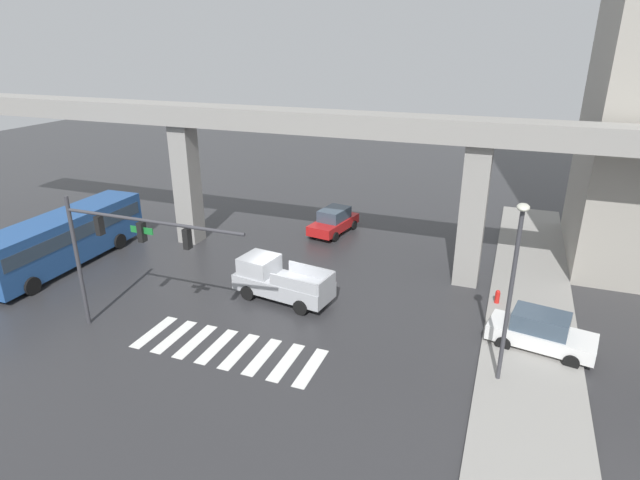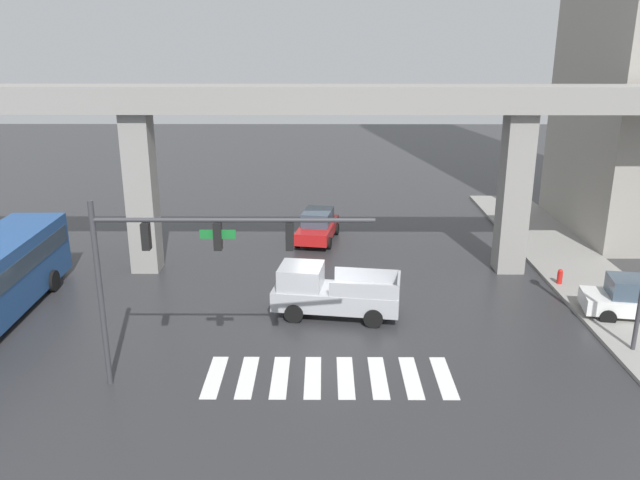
{
  "view_description": "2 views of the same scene",
  "coord_description": "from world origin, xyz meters",
  "px_view_note": "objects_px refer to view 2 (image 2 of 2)",
  "views": [
    {
      "loc": [
        10.48,
        -21.47,
        12.46
      ],
      "look_at": [
        1.46,
        2.14,
        2.59
      ],
      "focal_mm": 28.95,
      "sensor_mm": 36.0,
      "label": 1
    },
    {
      "loc": [
        -0.21,
        -24.2,
        10.9
      ],
      "look_at": [
        -0.35,
        1.98,
        2.57
      ],
      "focal_mm": 35.91,
      "sensor_mm": 36.0,
      "label": 2
    }
  ],
  "objects_px": {
    "sedan_red": "(318,226)",
    "fire_hydrant": "(560,278)",
    "sedan_white": "(639,299)",
    "pickup_truck": "(329,292)",
    "traffic_signal_mast": "(181,253)"
  },
  "relations": [
    {
      "from": "sedan_red",
      "to": "sedan_white",
      "type": "bearing_deg",
      "value": -38.48
    },
    {
      "from": "sedan_white",
      "to": "sedan_red",
      "type": "relative_size",
      "value": 1.0
    },
    {
      "from": "sedan_white",
      "to": "traffic_signal_mast",
      "type": "height_order",
      "value": "traffic_signal_mast"
    },
    {
      "from": "traffic_signal_mast",
      "to": "fire_hydrant",
      "type": "xyz_separation_m",
      "value": [
        15.16,
        8.64,
        -4.12
      ]
    },
    {
      "from": "sedan_white",
      "to": "traffic_signal_mast",
      "type": "xyz_separation_m",
      "value": [
        -17.06,
        -5.19,
        3.7
      ]
    },
    {
      "from": "sedan_white",
      "to": "traffic_signal_mast",
      "type": "distance_m",
      "value": 18.22
    },
    {
      "from": "sedan_white",
      "to": "fire_hydrant",
      "type": "xyz_separation_m",
      "value": [
        -1.9,
        3.45,
        -0.42
      ]
    },
    {
      "from": "sedan_red",
      "to": "fire_hydrant",
      "type": "height_order",
      "value": "sedan_red"
    },
    {
      "from": "sedan_white",
      "to": "sedan_red",
      "type": "xyz_separation_m",
      "value": [
        -13.01,
        10.34,
        0.0
      ]
    },
    {
      "from": "pickup_truck",
      "to": "fire_hydrant",
      "type": "height_order",
      "value": "pickup_truck"
    },
    {
      "from": "sedan_white",
      "to": "pickup_truck",
      "type": "bearing_deg",
      "value": 178.67
    },
    {
      "from": "pickup_truck",
      "to": "sedan_white",
      "type": "xyz_separation_m",
      "value": [
        12.45,
        -0.29,
        -0.14
      ]
    },
    {
      "from": "traffic_signal_mast",
      "to": "fire_hydrant",
      "type": "height_order",
      "value": "traffic_signal_mast"
    },
    {
      "from": "pickup_truck",
      "to": "sedan_white",
      "type": "relative_size",
      "value": 1.17
    },
    {
      "from": "traffic_signal_mast",
      "to": "sedan_white",
      "type": "bearing_deg",
      "value": 16.92
    }
  ]
}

